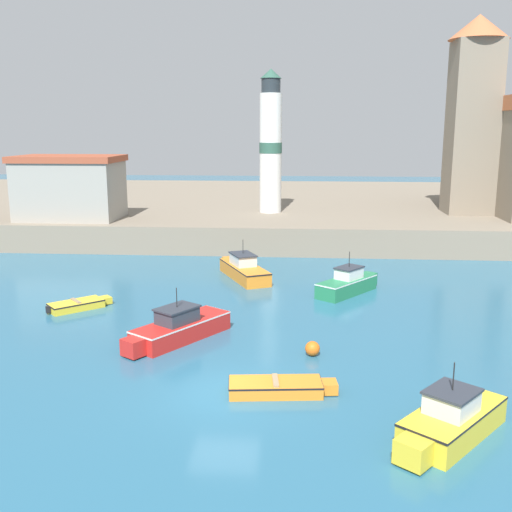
{
  "coord_description": "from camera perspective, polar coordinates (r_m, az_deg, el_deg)",
  "views": [
    {
      "loc": [
        2.65,
        -20.08,
        9.47
      ],
      "look_at": [
        0.06,
        14.54,
        2.0
      ],
      "focal_mm": 42.0,
      "sensor_mm": 36.0,
      "label": 1
    }
  ],
  "objects": [
    {
      "name": "dinghy_yellow_1",
      "position": [
        33.35,
        -16.59,
        -4.45
      ],
      "size": [
        3.1,
        2.93,
        0.51
      ],
      "color": "yellow",
      "rests_on": "ground"
    },
    {
      "name": "motorboat_red_0",
      "position": [
        27.56,
        -7.38,
        -6.78
      ],
      "size": [
        4.24,
        5.4,
        2.47
      ],
      "color": "red",
      "rests_on": "ground"
    },
    {
      "name": "motorboat_yellow_2",
      "position": [
        20.17,
        18.05,
        -14.63
      ],
      "size": [
        4.16,
        4.61,
        2.49
      ],
      "color": "yellow",
      "rests_on": "ground"
    },
    {
      "name": "harbor_shed_near_wharf",
      "position": [
        51.04,
        -17.29,
        6.28
      ],
      "size": [
        8.24,
        5.46,
        5.11
      ],
      "color": "gray",
      "rests_on": "quay_seawall"
    },
    {
      "name": "mooring_buoy",
      "position": [
        25.72,
        5.4,
        -8.77
      ],
      "size": [
        0.63,
        0.63,
        0.63
      ],
      "primitive_type": "sphere",
      "color": "orange",
      "rests_on": "ground"
    },
    {
      "name": "dinghy_orange_5",
      "position": [
        22.24,
        2.19,
        -12.33
      ],
      "size": [
        4.02,
        1.64,
        0.55
      ],
      "color": "orange",
      "rests_on": "ground"
    },
    {
      "name": "ground_plane",
      "position": [
        22.36,
        -3.01,
        -12.93
      ],
      "size": [
        200.0,
        200.0,
        0.0
      ],
      "primitive_type": "plane",
      "color": "#28607F"
    },
    {
      "name": "lighthouse",
      "position": [
        52.5,
        1.4,
        10.59
      ],
      "size": [
        1.96,
        1.96,
        12.16
      ],
      "color": "silver",
      "rests_on": "quay_seawall"
    },
    {
      "name": "motorboat_green_3",
      "position": [
        35.26,
        8.76,
        -2.6
      ],
      "size": [
        3.91,
        4.57,
        2.47
      ],
      "color": "#237A4C",
      "rests_on": "ground"
    },
    {
      "name": "motorboat_orange_7",
      "position": [
        38.41,
        -1.2,
        -1.25
      ],
      "size": [
        3.76,
        6.01,
        2.47
      ],
      "color": "orange",
      "rests_on": "ground"
    },
    {
      "name": "quay_seawall",
      "position": [
        64.17,
        1.88,
        4.62
      ],
      "size": [
        120.0,
        40.0,
        2.16
      ],
      "primitive_type": "cube",
      "color": "gray",
      "rests_on": "ground"
    }
  ]
}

